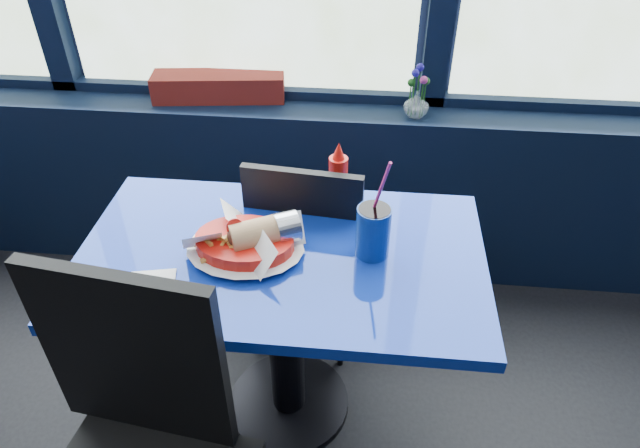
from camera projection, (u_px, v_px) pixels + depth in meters
The scene contains 9 objects.
window_sill at pixel (249, 183), 2.60m from camera, with size 5.00×0.26×0.80m, color black.
near_table at pixel (283, 296), 1.79m from camera, with size 1.20×0.70×0.75m.
chair_near_back at pixel (304, 244), 2.07m from camera, with size 0.45×0.45×0.90m.
planter_box at pixel (219, 86), 2.36m from camera, with size 0.54×0.14×0.11m, color maroon.
flower_vase at pixel (417, 101), 2.22m from camera, with size 0.13×0.13×0.21m.
food_basket at pixel (247, 241), 1.66m from camera, with size 0.32×0.30×0.11m.
ketchup_bottle at pixel (338, 178), 1.82m from camera, with size 0.06×0.06×0.23m.
soda_cup at pixel (373, 230), 1.63m from camera, with size 0.10×0.10×0.33m.
napkin at pixel (145, 290), 1.55m from camera, with size 0.16×0.16×0.00m, color white.
Camera 1 is at (0.54, 0.74, 1.84)m, focal length 32.00 mm.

